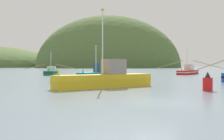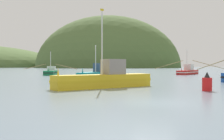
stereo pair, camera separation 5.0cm
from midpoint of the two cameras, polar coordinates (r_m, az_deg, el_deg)
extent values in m
plane|color=slate|center=(15.91, 8.99, -6.81)|extent=(600.00, 600.00, 0.00)
ellipsoid|color=#516B38|center=(230.21, -0.93, 0.52)|extent=(123.59, 98.88, 88.67)
cylinder|color=#997F4C|center=(42.71, 21.66, 1.54)|extent=(4.44, 6.06, 2.34)
cube|color=#197A47|center=(60.01, -13.09, -0.57)|extent=(2.61, 7.38, 0.98)
cube|color=black|center=(60.01, -13.09, -0.53)|extent=(2.64, 7.46, 0.18)
cone|color=#197A47|center=(56.70, -13.58, 0.18)|extent=(0.22, 0.22, 0.70)
cube|color=silver|center=(61.04, -12.95, 0.36)|extent=(1.83, 1.64, 0.94)
cylinder|color=silver|center=(60.00, -13.10, 1.88)|extent=(0.12, 0.12, 4.15)
cube|color=black|center=(60.07, -13.11, 3.97)|extent=(0.06, 0.36, 0.20)
cylinder|color=#997F4C|center=(59.59, -9.86, 0.72)|extent=(4.77, 0.50, 1.22)
cylinder|color=#997F4C|center=(60.58, -16.27, 0.70)|extent=(4.77, 0.50, 1.22)
cube|color=#147F84|center=(42.51, -3.42, -1.13)|extent=(5.18, 11.43, 1.10)
cube|color=white|center=(42.51, -3.42, -1.05)|extent=(5.24, 11.54, 0.20)
cone|color=#147F84|center=(37.62, -6.41, -0.04)|extent=(0.25, 0.25, 0.70)
cube|color=#334C6B|center=(43.57, -2.85, 0.56)|extent=(1.92, 2.75, 1.38)
cylinder|color=silver|center=(42.13, -3.62, 2.31)|extent=(0.12, 0.12, 3.98)
cube|color=white|center=(42.23, -3.62, 5.17)|extent=(0.14, 0.35, 0.20)
cube|color=gold|center=(25.59, -1.81, -2.38)|extent=(9.47, 7.21, 1.28)
cube|color=gold|center=(25.58, -1.81, -2.24)|extent=(9.56, 7.28, 0.23)
cone|color=gold|center=(23.41, -11.52, -0.30)|extent=(0.28, 0.28, 0.70)
cube|color=gray|center=(26.12, 0.17, 0.71)|extent=(2.53, 2.44, 1.48)
cylinder|color=silver|center=(25.52, -2.22, 5.83)|extent=(0.12, 0.12, 6.04)
cube|color=gold|center=(25.97, -2.23, 12.75)|extent=(0.32, 0.23, 0.20)
cube|color=red|center=(64.69, 15.80, -0.48)|extent=(7.27, 9.56, 0.96)
cube|color=white|center=(64.69, 15.80, -0.44)|extent=(7.35, 9.66, 0.17)
cone|color=red|center=(60.30, 14.52, 0.21)|extent=(0.28, 0.28, 0.70)
cube|color=silver|center=(65.40, 16.00, 0.59)|extent=(2.73, 2.98, 1.43)
cylinder|color=silver|center=(63.93, 15.60, 1.99)|extent=(0.12, 0.12, 4.59)
cube|color=white|center=(64.01, 15.61, 4.15)|extent=(0.22, 0.32, 0.20)
cylinder|color=#997F4C|center=(63.44, 19.88, 1.07)|extent=(6.18, 4.08, 2.11)
cylinder|color=#997F4C|center=(66.21, 11.90, 1.11)|extent=(6.18, 4.08, 2.11)
cylinder|color=red|center=(23.73, 19.58, -2.90)|extent=(0.81, 0.81, 1.12)
cone|color=black|center=(23.69, 19.59, -0.95)|extent=(0.48, 0.48, 0.50)
camera|label=1|loc=(0.03, -90.03, 0.00)|focal=42.77mm
camera|label=2|loc=(0.03, 89.97, 0.00)|focal=42.77mm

